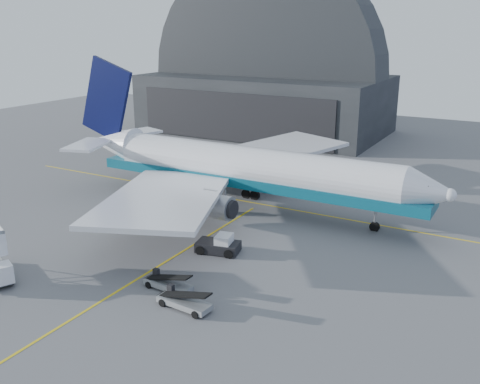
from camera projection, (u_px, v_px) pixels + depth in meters
The scene contains 8 objects.
ground at pixel (168, 260), 53.12m from camera, with size 200.00×200.00×0.00m, color #565659.
taxi_lines at pixel (232, 221), 63.64m from camera, with size 80.00×42.12×0.02m.
hangar at pixel (266, 87), 114.51m from camera, with size 50.00×28.30×28.00m.
airliner at pixel (238, 167), 67.55m from camera, with size 52.34×50.75×18.37m.
pushback_tug at pixel (219, 245), 54.82m from camera, with size 4.77×3.35×2.02m.
belt_loader_a at pixel (184, 301), 44.09m from camera, with size 5.14×2.07×1.94m.
belt_loader_b at pixel (168, 283), 47.18m from camera, with size 4.92×1.95×1.86m.
traffic_cone at pixel (179, 226), 61.34m from camera, with size 0.39×0.39×0.57m.
Camera 1 is at (30.09, -38.84, 22.49)m, focal length 40.00 mm.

